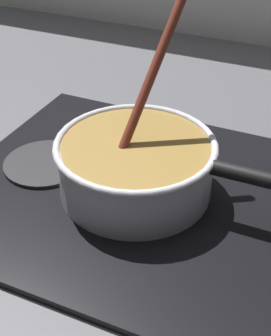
# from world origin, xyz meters

# --- Properties ---
(ground) EXTENTS (2.40, 1.60, 0.04)m
(ground) POSITION_xyz_m (0.00, 0.00, -0.02)
(ground) COLOR #4C4C51
(hob_plate) EXTENTS (0.56, 0.48, 0.01)m
(hob_plate) POSITION_xyz_m (0.02, 0.06, 0.01)
(hob_plate) COLOR black
(hob_plate) RESTS_ON ground
(burner_ring) EXTENTS (0.17, 0.17, 0.01)m
(burner_ring) POSITION_xyz_m (0.02, 0.06, 0.02)
(burner_ring) COLOR #592D0C
(burner_ring) RESTS_ON hob_plate
(spare_burner) EXTENTS (0.14, 0.14, 0.01)m
(spare_burner) POSITION_xyz_m (-0.15, 0.06, 0.01)
(spare_burner) COLOR #262628
(spare_burner) RESTS_ON hob_plate
(cooking_pan) EXTENTS (0.38, 0.27, 0.31)m
(cooking_pan) POSITION_xyz_m (0.02, 0.06, 0.06)
(cooking_pan) COLOR silver
(cooking_pan) RESTS_ON hob_plate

